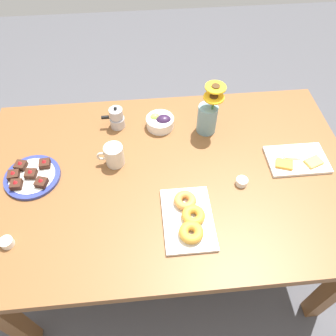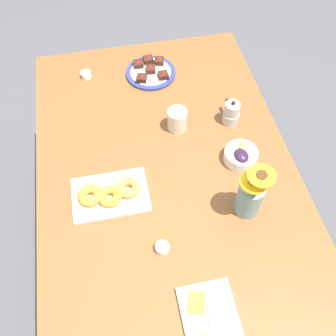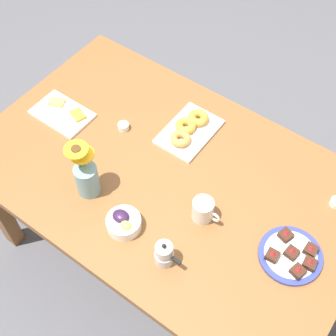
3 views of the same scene
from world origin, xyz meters
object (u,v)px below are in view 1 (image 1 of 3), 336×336
Objects in this scene: croissant_platter at (189,218)px; dessert_plate at (32,176)px; dining_table at (168,185)px; coffee_mug at (114,155)px; grape_bowl at (160,122)px; cheese_platter at (297,160)px; moka_pot at (117,118)px; jam_cup_honey at (242,182)px; jam_cup_berry at (7,242)px; flower_vase at (208,116)px.

croissant_platter is 0.68m from dessert_plate.
coffee_mug reaches higher than dining_table.
grape_bowl is 0.62m from dessert_plate.
dining_table is at bearing 159.50° from coffee_mug.
dining_table is 13.79× the size of coffee_mug.
dining_table is at bearing 176.73° from dessert_plate.
moka_pot reaches higher than cheese_platter.
jam_cup_berry is at bearing 11.61° from jam_cup_honey.
flower_vase is (-0.21, 0.05, 0.06)m from grape_bowl.
jam_cup_honey is 0.65m from moka_pot.
grape_bowl is 0.51× the size of flower_vase.
grape_bowl is at bearing -88.28° from dining_table.
dessert_plate is at bearing -3.27° from dining_table.
cheese_platter is at bearing 179.25° from dessert_plate.
grape_bowl reaches higher than cheese_platter.
dessert_plate is 0.81m from flower_vase.
dessert_plate is (0.35, 0.05, -0.04)m from coffee_mug.
flower_vase reaches higher than jam_cup_berry.
croissant_platter is (-0.28, 0.31, -0.03)m from coffee_mug.
dessert_plate reaches higher than jam_cup_berry.
dining_table is at bearing 91.72° from grape_bowl.
coffee_mug is 0.97× the size of moka_pot.
dessert_plate is (1.14, -0.01, 0.00)m from cheese_platter.
jam_cup_berry is (0.91, 0.19, 0.00)m from jam_cup_honey.
jam_cup_berry is 0.30m from dessert_plate.
jam_cup_berry is at bearing 13.59° from cheese_platter.
flower_vase reaches higher than coffee_mug.
dessert_plate is (0.63, -0.26, -0.01)m from croissant_platter.
croissant_platter is at bearing 131.76° from coffee_mug.
grape_bowl is at bearing -82.76° from croissant_platter.
flower_vase is at bearing -107.25° from croissant_platter.
grape_bowl is 0.64m from cheese_platter.
flower_vase is (-0.15, -0.48, 0.07)m from croissant_platter.
croissant_platter is at bearing 157.24° from dessert_plate.
moka_pot is (0.51, -0.39, 0.03)m from jam_cup_honey.
cheese_platter is 0.43m from flower_vase.
cheese_platter is (-0.79, 0.07, -0.04)m from coffee_mug.
dessert_plate reaches higher than jam_cup_honey.
dining_table is 0.40m from moka_pot.
flower_vase is at bearing -129.96° from dining_table.
moka_pot is at bearing -63.60° from croissant_platter.
croissant_platter reaches higher than jam_cup_honey.
cheese_platter is at bearing -153.94° from croissant_platter.
croissant_platter is (0.51, 0.25, 0.01)m from cheese_platter.
croissant_platter is 0.67m from jam_cup_berry.
jam_cup_honey is (-0.31, 0.37, -0.01)m from grape_bowl.
grape_bowl is 0.56× the size of dessert_plate.
dining_table is at bearing -76.00° from croissant_platter.
coffee_mug reaches higher than grape_bowl.
dining_table is 13.45× the size of moka_pot.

